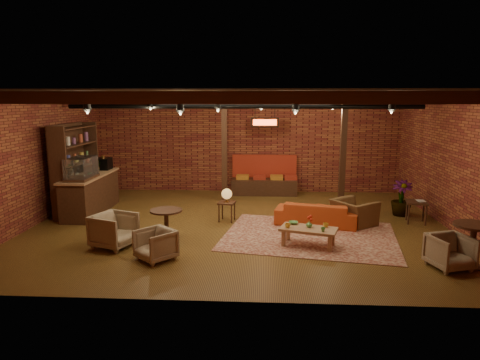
# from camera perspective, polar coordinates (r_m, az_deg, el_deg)

# --- Properties ---
(floor) EXTENTS (10.00, 10.00, 0.00)m
(floor) POSITION_cam_1_polar(r_m,az_deg,el_deg) (10.54, -0.08, -6.08)
(floor) COLOR #3A250E
(floor) RESTS_ON ground
(ceiling) EXTENTS (10.00, 8.00, 0.02)m
(ceiling) POSITION_cam_1_polar(r_m,az_deg,el_deg) (10.09, -0.09, 11.58)
(ceiling) COLOR black
(ceiling) RESTS_ON wall_back
(wall_back) EXTENTS (10.00, 0.02, 3.20)m
(wall_back) POSITION_cam_1_polar(r_m,az_deg,el_deg) (14.16, 0.86, 4.87)
(wall_back) COLOR maroon
(wall_back) RESTS_ON ground
(wall_front) EXTENTS (10.00, 0.02, 3.20)m
(wall_front) POSITION_cam_1_polar(r_m,az_deg,el_deg) (6.27, -2.21, -2.68)
(wall_front) COLOR maroon
(wall_front) RESTS_ON ground
(wall_left) EXTENTS (0.02, 8.00, 3.20)m
(wall_left) POSITION_cam_1_polar(r_m,az_deg,el_deg) (11.61, -25.58, 2.51)
(wall_left) COLOR maroon
(wall_left) RESTS_ON ground
(wall_right) EXTENTS (0.02, 8.00, 3.20)m
(wall_right) POSITION_cam_1_polar(r_m,az_deg,el_deg) (11.09, 26.68, 2.07)
(wall_right) COLOR maroon
(wall_right) RESTS_ON ground
(ceiling_beams) EXTENTS (9.80, 6.40, 0.22)m
(ceiling_beams) POSITION_cam_1_polar(r_m,az_deg,el_deg) (10.09, -0.09, 10.90)
(ceiling_beams) COLOR black
(ceiling_beams) RESTS_ON ceiling
(ceiling_pipe) EXTENTS (9.60, 0.12, 0.12)m
(ceiling_pipe) POSITION_cam_1_polar(r_m,az_deg,el_deg) (11.69, 0.38, 9.76)
(ceiling_pipe) COLOR black
(ceiling_pipe) RESTS_ON ceiling
(post_left) EXTENTS (0.16, 0.16, 3.20)m
(post_left) POSITION_cam_1_polar(r_m,az_deg,el_deg) (12.81, -2.09, 4.24)
(post_left) COLOR black
(post_left) RESTS_ON ground
(post_right) EXTENTS (0.16, 0.16, 3.20)m
(post_right) POSITION_cam_1_polar(r_m,az_deg,el_deg) (12.36, 13.57, 3.71)
(post_right) COLOR black
(post_right) RESTS_ON ground
(service_counter) EXTENTS (0.80, 2.50, 1.60)m
(service_counter) POSITION_cam_1_polar(r_m,az_deg,el_deg) (12.23, -19.34, -0.47)
(service_counter) COLOR black
(service_counter) RESTS_ON ground
(plant_counter) EXTENTS (0.35, 0.39, 0.30)m
(plant_counter) POSITION_cam_1_polar(r_m,az_deg,el_deg) (12.31, -18.68, 1.62)
(plant_counter) COLOR #337F33
(plant_counter) RESTS_ON service_counter
(shelving_hutch) EXTENTS (0.52, 2.00, 2.40)m
(shelving_hutch) POSITION_cam_1_polar(r_m,az_deg,el_deg) (12.41, -20.99, 1.45)
(shelving_hutch) COLOR black
(shelving_hutch) RESTS_ON ground
(banquette) EXTENTS (2.10, 0.70, 1.00)m
(banquette) POSITION_cam_1_polar(r_m,az_deg,el_deg) (13.86, 3.25, 0.13)
(banquette) COLOR #A32B1B
(banquette) RESTS_ON ground
(service_sign) EXTENTS (0.86, 0.06, 0.30)m
(service_sign) POSITION_cam_1_polar(r_m,az_deg,el_deg) (13.19, 3.33, 7.69)
(service_sign) COLOR #FF4C19
(service_sign) RESTS_ON ceiling
(ceiling_spotlights) EXTENTS (6.40, 4.40, 0.28)m
(ceiling_spotlights) POSITION_cam_1_polar(r_m,az_deg,el_deg) (10.09, -0.09, 9.65)
(ceiling_spotlights) COLOR black
(ceiling_spotlights) RESTS_ON ceiling
(rug) EXTENTS (4.22, 3.49, 0.01)m
(rug) POSITION_cam_1_polar(r_m,az_deg,el_deg) (9.88, 9.25, -7.36)
(rug) COLOR maroon
(rug) RESTS_ON floor
(sofa) EXTENTS (2.08, 1.19, 0.57)m
(sofa) POSITION_cam_1_polar(r_m,az_deg,el_deg) (10.68, 10.13, -4.43)
(sofa) COLOR #AB3D17
(sofa) RESTS_ON floor
(coffee_table) EXTENTS (1.28, 0.90, 0.65)m
(coffee_table) POSITION_cam_1_polar(r_m,az_deg,el_deg) (9.14, 9.06, -6.57)
(coffee_table) COLOR #9A6E48
(coffee_table) RESTS_ON floor
(side_table_lamp) EXTENTS (0.46, 0.46, 0.84)m
(side_table_lamp) POSITION_cam_1_polar(r_m,az_deg,el_deg) (10.77, -1.78, -2.20)
(side_table_lamp) COLOR black
(side_table_lamp) RESTS_ON floor
(round_table_left) EXTENTS (0.69, 0.69, 0.72)m
(round_table_left) POSITION_cam_1_polar(r_m,az_deg,el_deg) (9.38, -9.79, -5.30)
(round_table_left) COLOR black
(round_table_left) RESTS_ON floor
(armchair_a) EXTENTS (0.95, 0.97, 0.79)m
(armchair_a) POSITION_cam_1_polar(r_m,az_deg,el_deg) (9.35, -16.46, -6.24)
(armchair_a) COLOR #C3AE97
(armchair_a) RESTS_ON floor
(armchair_b) EXTENTS (0.88, 0.88, 0.66)m
(armchair_b) POSITION_cam_1_polar(r_m,az_deg,el_deg) (8.45, -11.21, -8.28)
(armchair_b) COLOR #C3AE97
(armchair_b) RESTS_ON floor
(armchair_right) EXTENTS (1.06, 1.13, 0.83)m
(armchair_right) POSITION_cam_1_polar(r_m,az_deg,el_deg) (10.87, 14.97, -3.66)
(armchair_right) COLOR brown
(armchair_right) RESTS_ON floor
(side_table_book) EXTENTS (0.58, 0.58, 0.57)m
(side_table_book) POSITION_cam_1_polar(r_m,az_deg,el_deg) (11.52, 22.52, -2.84)
(side_table_book) COLOR black
(side_table_book) RESTS_ON floor
(round_table_right) EXTENTS (0.71, 0.71, 0.83)m
(round_table_right) POSITION_cam_1_polar(r_m,az_deg,el_deg) (8.92, 28.63, -6.89)
(round_table_right) COLOR black
(round_table_right) RESTS_ON floor
(armchair_far) EXTENTS (0.83, 0.80, 0.69)m
(armchair_far) POSITION_cam_1_polar(r_m,az_deg,el_deg) (8.76, 26.25, -8.41)
(armchair_far) COLOR #C3AE97
(armchair_far) RESTS_ON floor
(plant_tall) EXTENTS (1.89, 1.89, 2.83)m
(plant_tall) POSITION_cam_1_polar(r_m,az_deg,el_deg) (11.93, 21.03, 2.15)
(plant_tall) COLOR #4C7F4C
(plant_tall) RESTS_ON floor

